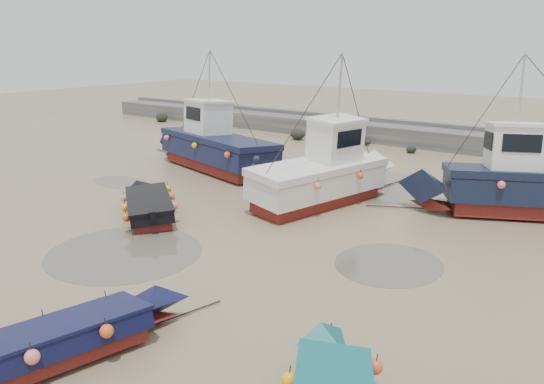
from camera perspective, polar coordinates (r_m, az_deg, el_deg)
The scene contains 12 objects.
ground at distance 17.35m, azimuth -6.76°, elevation -6.84°, with size 120.00×120.00×0.00m, color #8F7C5A.
seawall at distance 35.93m, azimuth 17.64°, elevation 5.46°, with size 60.00×4.92×1.50m.
puddle_a at distance 18.15m, azimuth -15.56°, elevation -6.27°, with size 5.10×5.10×0.01m, color #5C564B.
puddle_b at distance 17.03m, azimuth 12.41°, elevation -7.55°, with size 3.30×3.30×0.01m, color #5C564B.
puddle_c at distance 27.05m, azimuth -15.87°, elevation 1.00°, with size 3.55×3.55×0.01m, color #5C564B.
puddle_d at distance 25.97m, azimuth 11.94°, elevation 0.66°, with size 5.44×5.44×0.01m, color #5C564B.
dinghy_1 at distance 12.73m, azimuth -20.35°, elevation -13.95°, with size 2.92×6.09×1.43m.
dinghy_4 at distance 21.59m, azimuth -13.08°, elevation -1.03°, with size 5.50×4.54×1.43m.
cabin_boat_0 at distance 28.99m, azimuth -6.65°, elevation 5.13°, with size 10.82×4.97×6.22m.
cabin_boat_1 at distance 22.56m, azimuth 5.98°, elevation 2.20°, with size 3.99×9.41×6.22m.
cabin_boat_2 at distance 22.99m, azimuth 25.19°, elevation 0.95°, with size 9.61×5.71×6.22m.
person at distance 24.08m, azimuth -1.66°, elevation -0.20°, with size 0.65×0.42×1.77m, color #1C253E.
Camera 1 is at (10.91, -11.72, 6.67)m, focal length 35.00 mm.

